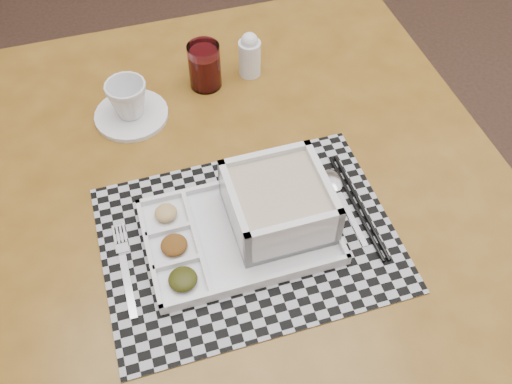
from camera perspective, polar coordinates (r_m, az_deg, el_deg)
floor at (r=2.01m, az=19.03°, el=-6.72°), size 5.00×5.00×0.00m
dining_table at (r=1.12m, az=-3.25°, el=-2.02°), size 1.15×1.15×0.81m
placemat at (r=0.98m, az=-0.74°, el=-4.66°), size 0.52×0.41×0.00m
serving_tray at (r=0.97m, az=0.95°, el=-2.09°), size 0.33×0.24×0.10m
fork at (r=0.97m, az=-12.90°, el=-7.29°), size 0.03×0.19×0.00m
spoon at (r=1.06m, az=7.96°, el=0.60°), size 0.04×0.18×0.01m
chopsticks at (r=1.03m, az=10.17°, el=-1.36°), size 0.03×0.24×0.01m
saucer at (r=1.20m, az=-12.33°, el=7.54°), size 0.15×0.15×0.01m
cup at (r=1.17m, az=-12.69°, el=9.05°), size 0.11×0.11×0.08m
juice_glass at (r=1.23m, az=-5.15°, el=12.30°), size 0.07×0.07×0.10m
creamer_bottle at (r=1.25m, az=-0.64°, el=13.56°), size 0.05×0.05×0.10m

